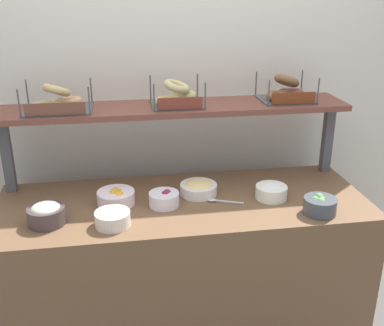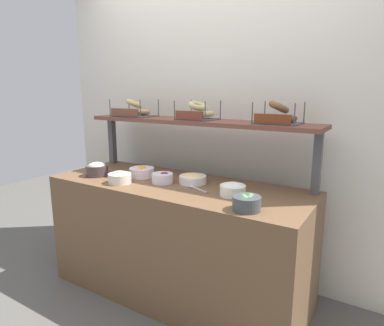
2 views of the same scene
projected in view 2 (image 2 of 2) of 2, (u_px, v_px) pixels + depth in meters
name	position (u px, v px, depth m)	size (l,w,h in m)	color
ground_plane	(178.00, 291.00, 2.55)	(8.00, 8.00, 0.00)	#595651
back_wall	(214.00, 127.00, 2.75)	(3.08, 0.06, 2.40)	silver
deli_counter	(177.00, 239.00, 2.46)	(1.88, 0.70, 0.85)	brown
shelf_riser_left	(112.00, 141.00, 3.01)	(0.05, 0.05, 0.40)	#4C4C51
shelf_riser_right	(317.00, 163.00, 2.09)	(0.05, 0.05, 0.40)	#4C4C51
upper_shelf	(197.00, 122.00, 2.50)	(1.84, 0.32, 0.03)	brown
bowl_tuna_salad	(97.00, 169.00, 2.58)	(0.17, 0.17, 0.10)	#47393B
bowl_fruit_salad	(142.00, 172.00, 2.55)	(0.19, 0.19, 0.08)	white
bowl_potato_salad	(120.00, 177.00, 2.38)	(0.16, 0.16, 0.09)	silver
bowl_beet_salad	(163.00, 178.00, 2.38)	(0.15, 0.15, 0.08)	white
bowl_egg_salad	(193.00, 179.00, 2.37)	(0.19, 0.19, 0.07)	white
bowl_veggie_mix	(247.00, 203.00, 1.84)	(0.16, 0.16, 0.09)	#43494E
bowl_cream_cheese	(233.00, 189.00, 2.09)	(0.16, 0.16, 0.09)	white
serving_spoon_near_plate	(195.00, 188.00, 2.24)	(0.17, 0.08, 0.01)	#B7B7BC
bagel_basket_sesame	(134.00, 111.00, 2.79)	(0.34, 0.26, 0.15)	#4C4C51
bagel_basket_plain	(197.00, 113.00, 2.48)	(0.27, 0.24, 0.14)	#4C4C51
bagel_basket_cinnamon_raisin	(278.00, 116.00, 2.18)	(0.28, 0.25, 0.16)	#4C4C51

